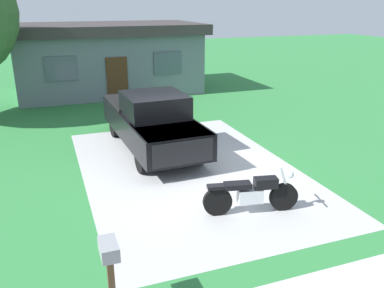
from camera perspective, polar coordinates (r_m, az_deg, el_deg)
ground_plane at (r=11.55m, az=-0.35°, el=-3.73°), size 80.00×80.00×0.00m
driveway_pad at (r=11.55m, az=-0.35°, el=-3.72°), size 5.87×8.85×0.01m
motorcycle at (r=9.25m, az=8.49°, el=-6.96°), size 2.19×0.80×1.09m
pickup_truck at (r=13.09m, az=-5.85°, el=3.43°), size 2.24×5.70×1.90m
mailbox at (r=6.30m, az=-11.61°, el=-15.64°), size 0.26×0.48×1.26m
neighbor_house at (r=22.10m, az=-11.84°, el=11.93°), size 9.60×5.60×3.50m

